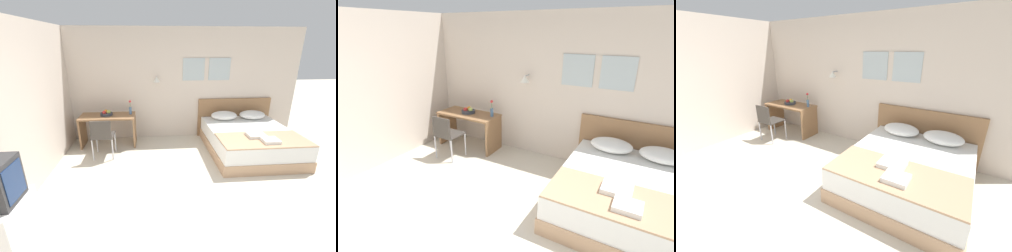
# 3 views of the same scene
# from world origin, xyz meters

# --- Properties ---
(ground_plane) EXTENTS (24.00, 24.00, 0.00)m
(ground_plane) POSITION_xyz_m (0.00, 0.00, 0.00)
(ground_plane) COLOR beige
(wall_back) EXTENTS (6.00, 0.31, 2.65)m
(wall_back) POSITION_xyz_m (0.01, 3.01, 1.33)
(wall_back) COLOR beige
(wall_back) RESTS_ON ground_plane
(bed) EXTENTS (1.75, 1.99, 0.53)m
(bed) POSITION_xyz_m (1.44, 1.93, 0.26)
(bed) COLOR tan
(bed) RESTS_ON ground_plane
(headboard) EXTENTS (1.87, 0.06, 0.98)m
(headboard) POSITION_xyz_m (1.44, 2.95, 0.49)
(headboard) COLOR #8E6642
(headboard) RESTS_ON ground_plane
(pillow_left) EXTENTS (0.63, 0.43, 0.20)m
(pillow_left) POSITION_xyz_m (1.08, 2.66, 0.63)
(pillow_left) COLOR white
(pillow_left) RESTS_ON bed
(pillow_right) EXTENTS (0.63, 0.43, 0.20)m
(pillow_right) POSITION_xyz_m (1.79, 2.66, 0.63)
(pillow_right) COLOR white
(pillow_right) RESTS_ON bed
(throw_blanket) EXTENTS (1.70, 0.80, 0.02)m
(throw_blanket) POSITION_xyz_m (1.44, 1.35, 0.54)
(throw_blanket) COLOR tan
(throw_blanket) RESTS_ON bed
(folded_towel_near_foot) EXTENTS (0.34, 0.29, 0.06)m
(folded_towel_near_foot) POSITION_xyz_m (1.35, 1.49, 0.58)
(folded_towel_near_foot) COLOR white
(folded_towel_near_foot) RESTS_ON throw_blanket
(folded_towel_mid_bed) EXTENTS (0.29, 0.27, 0.06)m
(folded_towel_mid_bed) POSITION_xyz_m (1.50, 1.21, 0.58)
(folded_towel_mid_bed) COLOR white
(folded_towel_mid_bed) RESTS_ON throw_blanket
(desk) EXTENTS (1.25, 0.58, 0.72)m
(desk) POSITION_xyz_m (-1.70, 2.59, 0.51)
(desk) COLOR #8E6642
(desk) RESTS_ON ground_plane
(desk_chair) EXTENTS (0.44, 0.44, 0.85)m
(desk_chair) POSITION_xyz_m (-1.71, 1.91, 0.52)
(desk_chair) COLOR #3D3833
(desk_chair) RESTS_ON ground_plane
(fruit_bowl) EXTENTS (0.28, 0.28, 0.12)m
(fruit_bowl) POSITION_xyz_m (-1.72, 2.61, 0.77)
(fruit_bowl) COLOR #333842
(fruit_bowl) RESTS_ON desk
(flower_vase) EXTENTS (0.06, 0.06, 0.33)m
(flower_vase) POSITION_xyz_m (-1.17, 2.66, 0.85)
(flower_vase) COLOR #4C7099
(flower_vase) RESTS_ON desk
(tv_stand) EXTENTS (0.40, 0.64, 0.64)m
(tv_stand) POSITION_xyz_m (-2.38, -0.28, 0.32)
(tv_stand) COLOR white
(tv_stand) RESTS_ON ground_plane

